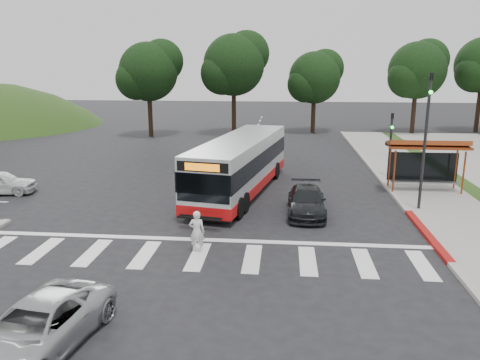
# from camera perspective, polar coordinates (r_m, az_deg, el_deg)

# --- Properties ---
(ground) EXTENTS (140.00, 140.00, 0.00)m
(ground) POSITION_cam_1_polar(r_m,az_deg,el_deg) (22.09, -2.80, -4.22)
(ground) COLOR black
(ground) RESTS_ON ground
(sidewalk_east) EXTENTS (4.00, 40.00, 0.12)m
(sidewalk_east) POSITION_cam_1_polar(r_m,az_deg,el_deg) (30.62, 20.32, 0.18)
(sidewalk_east) COLOR gray
(sidewalk_east) RESTS_ON ground
(curb_east) EXTENTS (0.30, 40.00, 0.15)m
(curb_east) POSITION_cam_1_polar(r_m,az_deg,el_deg) (30.16, 16.65, 0.30)
(curb_east) COLOR #9E9991
(curb_east) RESTS_ON ground
(curb_east_red) EXTENTS (0.32, 6.00, 0.15)m
(curb_east_red) POSITION_cam_1_polar(r_m,az_deg,el_deg) (20.83, 21.82, -6.15)
(curb_east_red) COLOR maroon
(curb_east_red) RESTS_ON ground
(crosswalk_ladder) EXTENTS (18.00, 2.60, 0.01)m
(crosswalk_ladder) POSITION_cam_1_polar(r_m,az_deg,el_deg) (17.47, -5.15, -9.27)
(crosswalk_ladder) COLOR silver
(crosswalk_ladder) RESTS_ON ground
(bus_shelter) EXTENTS (4.20, 1.60, 2.86)m
(bus_shelter) POSITION_cam_1_polar(r_m,az_deg,el_deg) (27.39, 21.81, 3.42)
(bus_shelter) COLOR #903A18
(bus_shelter) RESTS_ON sidewalk_east
(traffic_signal_ne_tall) EXTENTS (0.18, 0.37, 6.50)m
(traffic_signal_ne_tall) POSITION_cam_1_polar(r_m,az_deg,el_deg) (23.40, 21.73, 5.59)
(traffic_signal_ne_tall) COLOR black
(traffic_signal_ne_tall) RESTS_ON ground
(traffic_signal_ne_short) EXTENTS (0.18, 0.37, 4.00)m
(traffic_signal_ne_short) POSITION_cam_1_polar(r_m,az_deg,el_deg) (30.31, 17.90, 4.91)
(traffic_signal_ne_short) COLOR black
(traffic_signal_ne_short) RESTS_ON ground
(tree_ne_a) EXTENTS (6.16, 5.74, 9.30)m
(tree_ne_a) POSITION_cam_1_polar(r_m,az_deg,el_deg) (50.55, 20.86, 12.48)
(tree_ne_a) COLOR black
(tree_ne_a) RESTS_ON parking_lot
(tree_north_a) EXTENTS (6.60, 6.15, 10.17)m
(tree_north_a) POSITION_cam_1_polar(r_m,az_deg,el_deg) (47.11, -0.66, 13.97)
(tree_north_a) COLOR black
(tree_north_a) RESTS_ON ground
(tree_north_b) EXTENTS (5.72, 5.33, 8.43)m
(tree_north_b) POSITION_cam_1_polar(r_m,az_deg,el_deg) (48.94, 9.16, 12.32)
(tree_north_b) COLOR black
(tree_north_b) RESTS_ON ground
(tree_north_c) EXTENTS (6.16, 5.74, 9.30)m
(tree_north_c) POSITION_cam_1_polar(r_m,az_deg,el_deg) (46.68, -11.01, 12.95)
(tree_north_c) COLOR black
(tree_north_c) RESTS_ON ground
(transit_bus) EXTENTS (4.66, 11.92, 3.01)m
(transit_bus) POSITION_cam_1_polar(r_m,az_deg,el_deg) (25.49, 0.06, 1.77)
(transit_bus) COLOR silver
(transit_bus) RESTS_ON ground
(pedestrian) EXTENTS (0.59, 0.39, 1.61)m
(pedestrian) POSITION_cam_1_polar(r_m,az_deg,el_deg) (17.61, -5.27, -6.27)
(pedestrian) COLOR white
(pedestrian) RESTS_ON ground
(dark_sedan) EXTENTS (1.81, 4.30, 1.24)m
(dark_sedan) POSITION_cam_1_polar(r_m,az_deg,el_deg) (22.22, 8.11, -2.56)
(dark_sedan) COLOR black
(dark_sedan) RESTS_ON ground
(silver_suv_south) EXTENTS (2.76, 4.81, 1.26)m
(silver_suv_south) POSITION_cam_1_polar(r_m,az_deg,el_deg) (12.94, -23.50, -16.15)
(silver_suv_south) COLOR #ABAEB0
(silver_suv_south) RESTS_ON ground
(west_car_white) EXTENTS (3.95, 2.11, 1.28)m
(west_car_white) POSITION_cam_1_polar(r_m,az_deg,el_deg) (28.53, -27.25, -0.27)
(west_car_white) COLOR silver
(west_car_white) RESTS_ON ground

